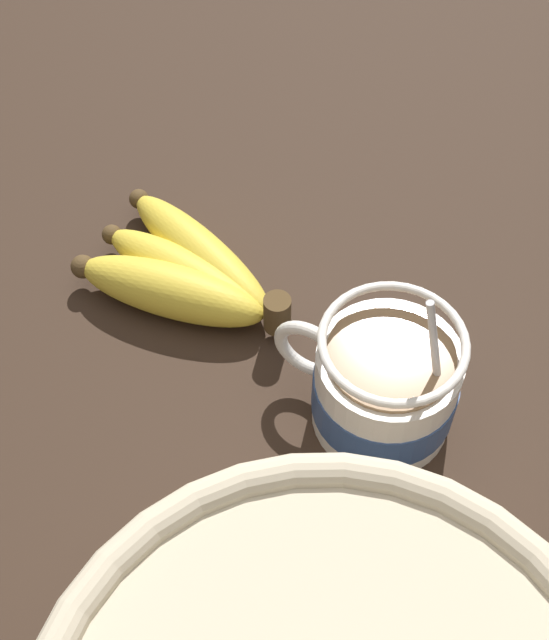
# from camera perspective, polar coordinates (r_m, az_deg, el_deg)

# --- Properties ---
(table) EXTENTS (1.06, 1.06, 0.04)m
(table) POSITION_cam_1_polar(r_m,az_deg,el_deg) (0.66, 5.33, -4.03)
(table) COLOR #332319
(table) RESTS_ON ground
(coffee_mug) EXTENTS (0.13, 0.10, 0.14)m
(coffee_mug) POSITION_cam_1_polar(r_m,az_deg,el_deg) (0.59, 7.00, -4.19)
(coffee_mug) COLOR white
(coffee_mug) RESTS_ON table
(banana_bunch) EXTENTS (0.17, 0.12, 0.04)m
(banana_bunch) POSITION_cam_1_polar(r_m,az_deg,el_deg) (0.67, -5.75, 2.98)
(banana_bunch) COLOR #4C381E
(banana_bunch) RESTS_ON table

